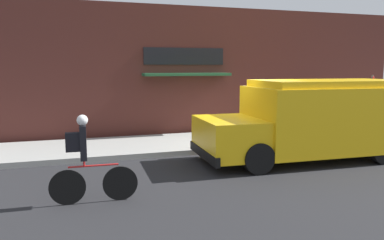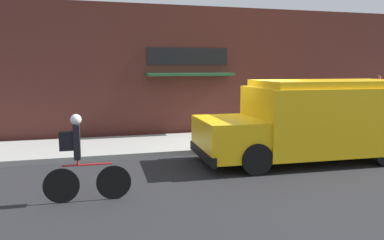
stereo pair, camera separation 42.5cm
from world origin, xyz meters
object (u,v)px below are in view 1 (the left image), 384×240
object	(u,v)px
stop_sign_post	(372,95)
trash_bin	(291,118)
cyclist	(87,162)
school_bus	(314,119)

from	to	relation	value
stop_sign_post	trash_bin	xyz separation A→B (m)	(-2.15, 1.82, -0.98)
cyclist	school_bus	bearing A→B (deg)	17.31
school_bus	trash_bin	xyz separation A→B (m)	(1.61, 3.74, -0.53)
school_bus	trash_bin	size ratio (longest dim) A/B	6.40
cyclist	stop_sign_post	xyz separation A→B (m)	(10.05, 3.63, 0.79)
school_bus	stop_sign_post	bearing A→B (deg)	28.78
school_bus	cyclist	distance (m)	6.53
cyclist	stop_sign_post	bearing A→B (deg)	21.95
school_bus	cyclist	bearing A→B (deg)	-163.03
stop_sign_post	cyclist	bearing A→B (deg)	-160.14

